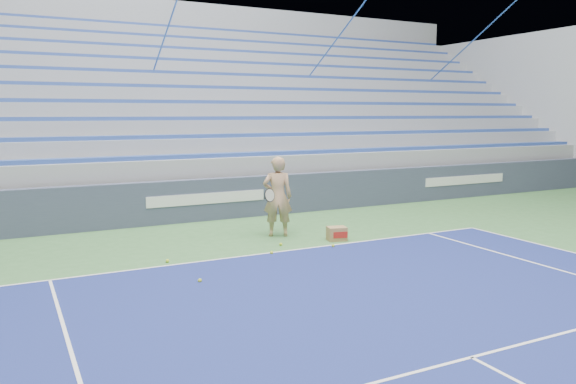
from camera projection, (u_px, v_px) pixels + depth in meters
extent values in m
cube|color=white|center=(270.00, 253.00, 11.32)|extent=(10.97, 0.05, 0.00)
cube|color=white|center=(471.00, 357.00, 6.48)|extent=(8.23, 0.05, 0.00)
cube|color=#3B425A|center=(206.00, 200.00, 14.78)|extent=(30.00, 0.30, 1.10)
cube|color=white|center=(208.00, 198.00, 14.63)|extent=(3.20, 0.02, 0.28)
cube|color=white|center=(466.00, 180.00, 18.67)|extent=(3.40, 0.02, 0.28)
cube|color=#999CA1|center=(162.00, 181.00, 18.80)|extent=(30.00, 8.50, 1.10)
cube|color=#999CA1|center=(161.00, 157.00, 18.68)|extent=(30.00, 8.50, 0.50)
cube|color=#2B499D|center=(197.00, 156.00, 15.22)|extent=(29.60, 0.42, 0.11)
cube|color=#999CA1|center=(157.00, 142.00, 18.99)|extent=(30.00, 7.65, 0.50)
cube|color=#2B499D|center=(187.00, 136.00, 15.90)|extent=(29.60, 0.42, 0.11)
cube|color=#999CA1|center=(154.00, 126.00, 19.29)|extent=(30.00, 6.80, 0.50)
cube|color=#2B499D|center=(178.00, 118.00, 16.58)|extent=(29.60, 0.42, 0.11)
cube|color=#999CA1|center=(150.00, 112.00, 19.60)|extent=(30.00, 5.95, 0.50)
cube|color=#2B499D|center=(170.00, 102.00, 17.26)|extent=(29.60, 0.42, 0.11)
cube|color=#999CA1|center=(147.00, 98.00, 19.90)|extent=(30.00, 5.10, 0.50)
cube|color=#2B499D|center=(163.00, 86.00, 17.94)|extent=(29.60, 0.42, 0.11)
cube|color=#999CA1|center=(144.00, 84.00, 20.21)|extent=(30.00, 4.25, 0.50)
cube|color=#2B499D|center=(156.00, 72.00, 18.62)|extent=(29.60, 0.42, 0.11)
cube|color=#999CA1|center=(141.00, 71.00, 20.51)|extent=(30.00, 3.40, 0.50)
cube|color=#2B499D|center=(149.00, 59.00, 19.30)|extent=(29.60, 0.42, 0.11)
cube|color=#999CA1|center=(138.00, 58.00, 20.82)|extent=(30.00, 2.55, 0.50)
cube|color=#2B499D|center=(143.00, 47.00, 19.98)|extent=(29.60, 0.42, 0.11)
cube|color=#999CA1|center=(135.00, 45.00, 21.12)|extent=(30.00, 1.70, 0.50)
cube|color=#2B499D|center=(137.00, 35.00, 20.66)|extent=(29.60, 0.42, 0.11)
cube|color=#999CA1|center=(132.00, 33.00, 21.43)|extent=(30.00, 0.85, 0.50)
cube|color=#2B499D|center=(132.00, 24.00, 21.34)|extent=(29.60, 0.42, 0.11)
cube|color=#999CA1|center=(494.00, 108.00, 25.24)|extent=(0.30, 8.80, 6.10)
cube|color=#999CA1|center=(130.00, 92.00, 22.38)|extent=(31.00, 0.40, 7.30)
cylinder|color=#3261AF|center=(158.00, 57.00, 18.23)|extent=(0.05, 8.53, 5.04)
cylinder|color=#3261AF|center=(318.00, 65.00, 20.92)|extent=(0.05, 8.53, 5.04)
cylinder|color=#3261AF|center=(441.00, 70.00, 23.61)|extent=(0.05, 8.53, 5.04)
imported|color=tan|center=(278.00, 197.00, 12.81)|extent=(0.79, 0.66, 1.84)
cylinder|color=black|center=(268.00, 198.00, 12.43)|extent=(0.12, 0.27, 0.08)
cylinder|color=beige|center=(270.00, 195.00, 12.13)|extent=(0.29, 0.16, 0.28)
torus|color=black|center=(270.00, 195.00, 12.13)|extent=(0.31, 0.18, 0.30)
cube|color=olive|center=(337.00, 234.00, 12.46)|extent=(0.47, 0.40, 0.31)
cube|color=#B21E19|center=(341.00, 235.00, 12.32)|extent=(0.32, 0.09, 0.14)
sphere|color=#C6D62B|center=(281.00, 244.00, 11.98)|extent=(0.07, 0.07, 0.07)
sphere|color=#C6D62B|center=(200.00, 281.00, 9.38)|extent=(0.07, 0.07, 0.07)
sphere|color=#C6D62B|center=(272.00, 253.00, 11.26)|extent=(0.07, 0.07, 0.07)
sphere|color=#C6D62B|center=(167.00, 261.00, 10.63)|extent=(0.07, 0.07, 0.07)
sphere|color=#C6D62B|center=(333.00, 246.00, 11.83)|extent=(0.07, 0.07, 0.07)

